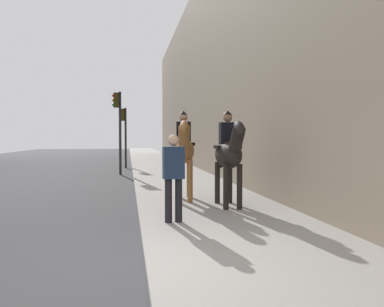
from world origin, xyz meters
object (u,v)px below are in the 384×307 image
mounted_horse_far (229,153)px  traffic_light_far_curb (124,128)px  traffic_light_near_curb (118,119)px  mounted_horse_near (184,150)px  pedestrian_greeting (174,172)px

mounted_horse_far → traffic_light_far_curb: 14.40m
traffic_light_near_curb → mounted_horse_far: bearing=-164.2°
mounted_horse_far → mounted_horse_near: bearing=-141.0°
mounted_horse_near → traffic_light_far_curb: bearing=-165.6°
mounted_horse_near → mounted_horse_far: bearing=45.6°
mounted_horse_near → traffic_light_far_curb: 13.11m
traffic_light_far_curb → traffic_light_near_curb: bearing=176.9°
mounted_horse_far → pedestrian_greeting: mounted_horse_far is taller
mounted_horse_near → mounted_horse_far: mounted_horse_near is taller
traffic_light_near_curb → traffic_light_far_curb: traffic_light_near_curb is taller
mounted_horse_near → pedestrian_greeting: (-2.66, 0.58, -0.36)m
mounted_horse_near → traffic_light_far_curb: (12.97, 1.67, 0.92)m
mounted_horse_far → pedestrian_greeting: bearing=-44.4°
mounted_horse_far → traffic_light_far_curb: size_ratio=0.66×
mounted_horse_far → traffic_light_far_curb: traffic_light_far_curb is taller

